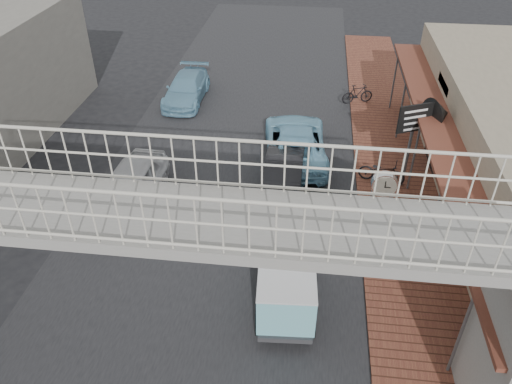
% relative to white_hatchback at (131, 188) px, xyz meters
% --- Properties ---
extents(ground, '(120.00, 120.00, 0.00)m').
position_rel_white_hatchback_xyz_m(ground, '(3.16, -2.85, -0.77)').
color(ground, black).
rests_on(ground, ground).
extents(road_strip, '(10.00, 60.00, 0.01)m').
position_rel_white_hatchback_xyz_m(road_strip, '(3.16, -2.85, -0.76)').
color(road_strip, black).
rests_on(road_strip, ground).
extents(sidewalk, '(3.00, 40.00, 0.10)m').
position_rel_white_hatchback_xyz_m(sidewalk, '(9.66, 0.15, -0.72)').
color(sidewalk, brown).
rests_on(sidewalk, ground).
extents(footbridge, '(16.40, 2.40, 6.34)m').
position_rel_white_hatchback_xyz_m(footbridge, '(3.16, -6.85, 2.41)').
color(footbridge, gray).
rests_on(footbridge, ground).
extents(white_hatchback, '(1.96, 4.56, 1.53)m').
position_rel_white_hatchback_xyz_m(white_hatchback, '(0.00, 0.00, 0.00)').
color(white_hatchback, silver).
rests_on(white_hatchback, ground).
extents(dark_sedan, '(1.45, 4.04, 1.33)m').
position_rel_white_hatchback_xyz_m(dark_sedan, '(5.36, 1.62, -0.10)').
color(dark_sedan, black).
rests_on(dark_sedan, ground).
extents(angkot_curb, '(2.95, 5.55, 1.49)m').
position_rel_white_hatchback_xyz_m(angkot_curb, '(5.66, 4.05, -0.02)').
color(angkot_curb, '#80C0DE').
rests_on(angkot_curb, ground).
extents(angkot_far, '(1.80, 4.42, 1.28)m').
position_rel_white_hatchback_xyz_m(angkot_far, '(-0.11, 9.01, -0.12)').
color(angkot_far, '#6EA2BE').
rests_on(angkot_far, ground).
extents(angkot_van, '(1.79, 3.54, 1.69)m').
position_rel_white_hatchback_xyz_m(angkot_van, '(5.85, -3.99, 0.31)').
color(angkot_van, black).
rests_on(angkot_van, ground).
extents(motorcycle_near, '(1.86, 0.99, 0.93)m').
position_rel_white_hatchback_xyz_m(motorcycle_near, '(9.07, 2.48, -0.20)').
color(motorcycle_near, black).
rests_on(motorcycle_near, sidewalk).
extents(motorcycle_far, '(1.67, 0.98, 0.97)m').
position_rel_white_hatchback_xyz_m(motorcycle_far, '(8.46, 9.51, -0.18)').
color(motorcycle_far, black).
rests_on(motorcycle_far, sidewalk).
extents(street_clock, '(0.76, 0.61, 3.11)m').
position_rel_white_hatchback_xyz_m(street_clock, '(8.46, -1.78, 1.91)').
color(street_clock, '#59595B').
rests_on(street_clock, sidewalk).
extents(arrow_sign, '(2.10, 1.44, 3.50)m').
position_rel_white_hatchback_xyz_m(arrow_sign, '(10.66, 2.69, 2.16)').
color(arrow_sign, '#59595B').
rests_on(arrow_sign, sidewalk).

